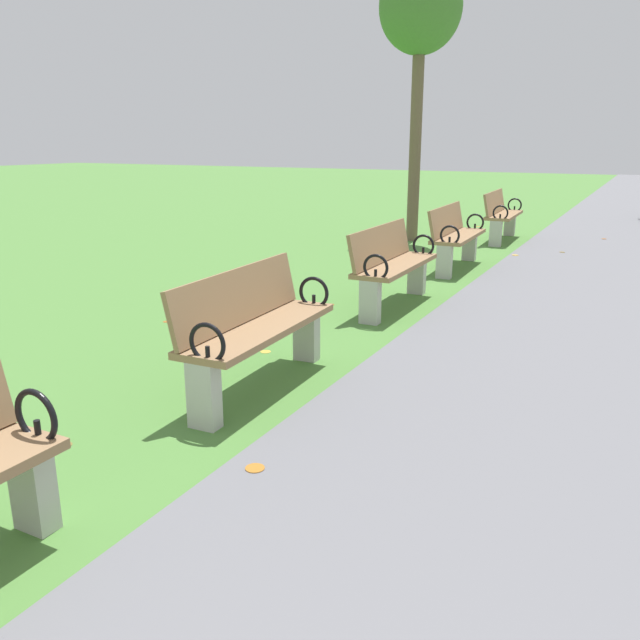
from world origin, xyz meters
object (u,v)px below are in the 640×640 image
object	(u,v)px
park_bench_5	(455,235)
park_bench_6	(501,214)
park_bench_3	(255,326)
tree_2	(420,13)
park_bench_4	(392,264)

from	to	relation	value
park_bench_5	park_bench_6	xyz separation A→B (m)	(0.00, 3.02, 0.00)
park_bench_3	park_bench_5	bearing A→B (deg)	90.00
tree_2	park_bench_3	bearing A→B (deg)	-79.04
park_bench_3	park_bench_6	world-z (taller)	same
park_bench_6	park_bench_3	bearing A→B (deg)	-90.00
park_bench_4	park_bench_3	bearing A→B (deg)	-90.00
park_bench_4	park_bench_5	world-z (taller)	same
park_bench_3	park_bench_5	world-z (taller)	same
tree_2	park_bench_5	bearing A→B (deg)	-57.57
park_bench_5	tree_2	world-z (taller)	tree_2
park_bench_3	park_bench_5	size ratio (longest dim) A/B	1.00
park_bench_4	park_bench_5	bearing A→B (deg)	90.00
park_bench_3	tree_2	size ratio (longest dim) A/B	0.34
park_bench_6	tree_2	size ratio (longest dim) A/B	0.34
park_bench_3	park_bench_4	xyz separation A→B (m)	(-0.00, 2.76, 0.00)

